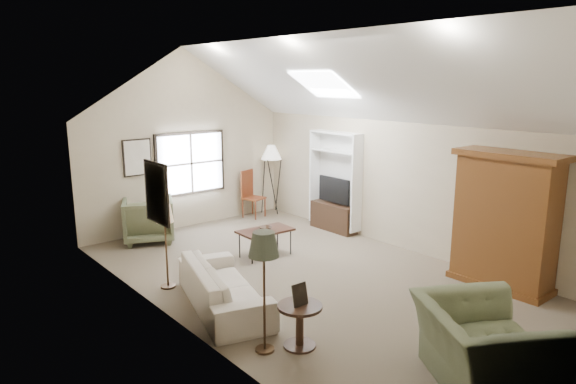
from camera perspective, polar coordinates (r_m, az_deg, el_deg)
room_shell at (r=8.34m, az=1.79°, el=11.76°), size 5.01×8.01×4.00m
window at (r=11.80m, az=-10.74°, el=3.15°), size 1.72×0.08×1.42m
skylight at (r=9.88m, az=4.04°, el=11.90°), size 0.80×1.20×0.52m
wall_art at (r=9.10m, az=-15.50°, el=1.99°), size 1.97×3.71×0.88m
armoire at (r=8.89m, az=22.99°, el=-2.94°), size 0.60×1.50×2.20m
tv_alcove at (r=11.32m, az=5.25°, el=1.38°), size 0.32×1.30×2.10m
media_console at (r=11.49m, az=5.09°, el=-2.79°), size 0.34×1.18×0.60m
tv_panel at (r=11.35m, az=5.15°, el=0.23°), size 0.05×0.90×0.55m
sofa at (r=7.73m, az=-7.19°, el=-10.30°), size 1.48×2.40×0.66m
armchair_near at (r=6.19m, az=20.87°, el=-15.81°), size 1.77×1.83×0.91m
armchair_far at (r=11.03m, az=-15.24°, el=-2.97°), size 1.32×1.33×0.92m
coffee_table at (r=9.81m, az=-2.53°, el=-5.66°), size 1.05×0.62×0.52m
bowl at (r=9.72m, az=-2.55°, el=-4.03°), size 0.26×0.26×0.06m
side_table at (r=6.64m, az=1.31°, el=-14.65°), size 0.70×0.70×0.56m
side_chair at (r=12.50m, az=-3.82°, el=-0.22°), size 0.56×0.56×1.15m
tripod_lamp at (r=12.83m, az=-1.85°, el=1.48°), size 0.54×0.54×1.75m
dark_lamp at (r=6.33m, az=-2.66°, el=-11.00°), size 0.47×0.47×1.57m
tan_lamp at (r=8.46m, az=-13.40°, el=-5.83°), size 0.35×0.35×1.41m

